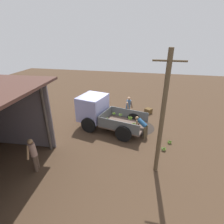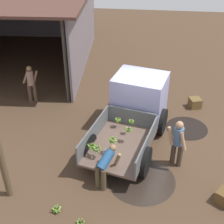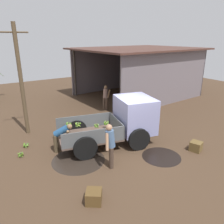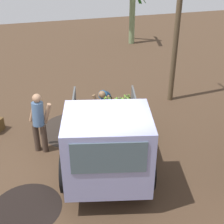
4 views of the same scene
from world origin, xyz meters
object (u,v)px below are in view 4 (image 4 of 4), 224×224
(cargo_truck, at_px, (107,144))
(banana_bunch_on_ground_1, at_px, (105,95))
(banana_bunch_on_ground_0, at_px, (127,97))
(person_foreground_visitor, at_px, (39,120))
(person_worker_loading, at_px, (105,100))
(utility_pole, at_px, (177,26))

(cargo_truck, height_order, banana_bunch_on_ground_1, cargo_truck)
(banana_bunch_on_ground_0, bearing_deg, person_foreground_visitor, -55.00)
(person_worker_loading, bearing_deg, utility_pole, 133.75)
(banana_bunch_on_ground_0, distance_m, banana_bunch_on_ground_1, 0.84)
(utility_pole, relative_size, person_worker_loading, 4.32)
(banana_bunch_on_ground_0, height_order, banana_bunch_on_ground_1, banana_bunch_on_ground_1)
(utility_pole, xyz_separation_m, person_foreground_visitor, (1.92, -4.95, -1.78))
(cargo_truck, bearing_deg, person_worker_loading, 179.45)
(banana_bunch_on_ground_0, bearing_deg, cargo_truck, -25.03)
(cargo_truck, distance_m, banana_bunch_on_ground_1, 4.83)
(banana_bunch_on_ground_0, relative_size, banana_bunch_on_ground_1, 1.10)
(cargo_truck, distance_m, banana_bunch_on_ground_0, 4.73)
(banana_bunch_on_ground_1, bearing_deg, person_foreground_visitor, -43.73)
(person_foreground_visitor, relative_size, person_worker_loading, 1.41)
(person_foreground_visitor, bearing_deg, banana_bunch_on_ground_1, -12.93)
(person_worker_loading, distance_m, banana_bunch_on_ground_1, 1.81)
(cargo_truck, relative_size, utility_pole, 0.86)
(cargo_truck, xyz_separation_m, banana_bunch_on_ground_0, (-4.19, 1.96, -1.01))
(cargo_truck, height_order, person_worker_loading, cargo_truck)
(person_foreground_visitor, height_order, person_worker_loading, person_foreground_visitor)
(utility_pole, distance_m, banana_bunch_on_ground_1, 3.61)
(person_worker_loading, relative_size, banana_bunch_on_ground_1, 4.89)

